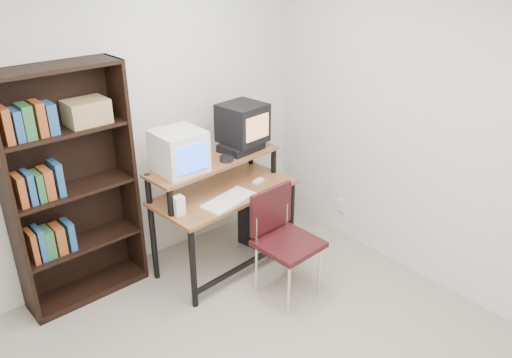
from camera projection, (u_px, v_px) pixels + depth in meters
back_wall at (99, 130)px, 3.93m from camera, size 4.00×0.01×2.60m
right_wall at (469, 142)px, 3.69m from camera, size 0.01×4.00×2.60m
computer_desk at (223, 194)px, 4.26m from camera, size 1.27×0.72×0.98m
crt_monitor at (179, 152)px, 3.93m from camera, size 0.37×0.38×0.34m
vcr at (241, 147)px, 4.38m from camera, size 0.39×0.31×0.08m
crt_tv at (243, 123)px, 4.34m from camera, size 0.40×0.40×0.34m
cd_spindle at (227, 160)px, 4.17m from camera, size 0.15×0.15×0.05m
keyboard at (229, 201)px, 4.04m from camera, size 0.50×0.30×0.03m
mousepad at (259, 184)px, 4.37m from camera, size 0.25×0.21×0.01m
mouse at (259, 182)px, 4.37m from camera, size 0.11×0.08×0.03m
desk_speaker at (179, 206)px, 3.82m from camera, size 0.08×0.08×0.17m
pc_tower at (263, 227)px, 4.71m from camera, size 0.29×0.48×0.42m
school_chair at (282, 232)px, 3.96m from camera, size 0.48×0.48×0.90m
bookshelf at (70, 186)px, 3.78m from camera, size 0.95×0.35×1.88m
wall_outlet at (341, 205)px, 4.91m from camera, size 0.02×0.08×0.12m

